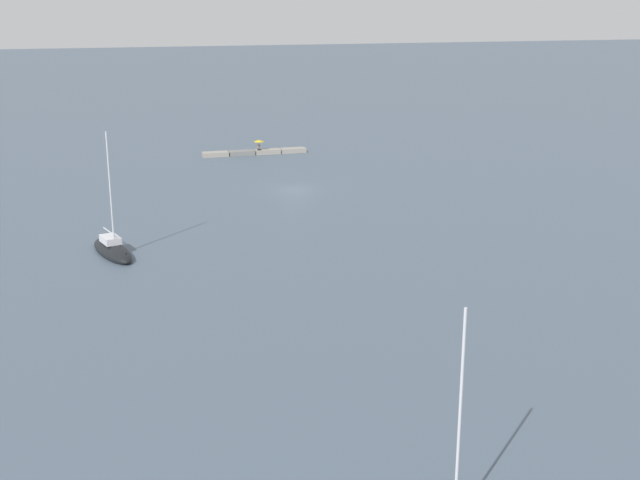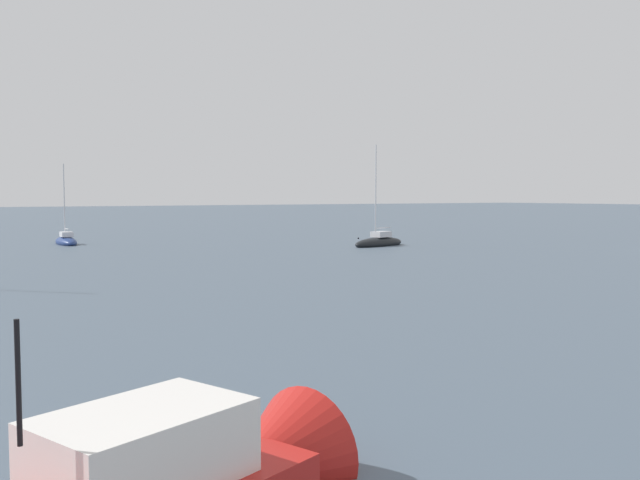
{
  "view_description": "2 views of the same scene",
  "coord_description": "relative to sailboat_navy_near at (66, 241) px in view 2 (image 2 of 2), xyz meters",
  "views": [
    {
      "loc": [
        19.21,
        75.97,
        18.01
      ],
      "look_at": [
        3.8,
        22.2,
        1.45
      ],
      "focal_mm": 46.04,
      "sensor_mm": 36.0,
      "label": 1
    },
    {
      "loc": [
        -32.0,
        54.32,
        4.64
      ],
      "look_at": [
        5.89,
        30.7,
        1.7
      ],
      "focal_mm": 38.68,
      "sensor_mm": 36.0,
      "label": 2
    }
  ],
  "objects": [
    {
      "name": "sailboat_navy_near",
      "position": [
        0.0,
        0.0,
        0.0
      ],
      "size": [
        5.96,
        1.98,
        7.83
      ],
      "rotation": [
        0.0,
        0.0,
        4.66
      ],
      "color": "navy",
      "rests_on": "ground_plane"
    },
    {
      "name": "sailboat_black_mid",
      "position": [
        -17.18,
        -23.68,
        0.03
      ],
      "size": [
        3.58,
        6.73,
        9.43
      ],
      "rotation": [
        0.0,
        0.0,
        0.28
      ],
      "color": "black",
      "rests_on": "ground_plane"
    }
  ]
}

